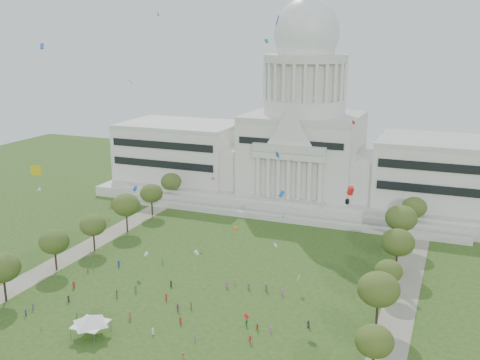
# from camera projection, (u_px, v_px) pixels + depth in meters

# --- Properties ---
(ground) EXTENTS (400.00, 400.00, 0.00)m
(ground) POSITION_uv_depth(u_px,v_px,m) (167.00, 328.00, 127.46)
(ground) COLOR #2B4B17
(ground) RESTS_ON ground
(capitol) EXTENTS (160.00, 64.50, 91.30)m
(capitol) POSITION_uv_depth(u_px,v_px,m) (303.00, 144.00, 224.13)
(capitol) COLOR #B7B5AC
(capitol) RESTS_ON ground
(path_left) EXTENTS (8.00, 160.00, 0.04)m
(path_left) POSITION_uv_depth(u_px,v_px,m) (76.00, 253.00, 171.55)
(path_left) COLOR gray
(path_left) RESTS_ON ground
(path_right) EXTENTS (8.00, 160.00, 0.04)m
(path_right) POSITION_uv_depth(u_px,v_px,m) (399.00, 307.00, 137.37)
(path_right) COLOR gray
(path_right) RESTS_ON ground
(row_tree_l_1) EXTENTS (8.86, 8.86, 12.59)m
(row_tree_l_1) POSITION_uv_depth(u_px,v_px,m) (3.00, 268.00, 138.24)
(row_tree_l_1) COLOR black
(row_tree_l_1) RESTS_ON ground
(row_tree_r_1) EXTENTS (7.58, 7.58, 10.78)m
(row_tree_r_1) POSITION_uv_depth(u_px,v_px,m) (374.00, 341.00, 107.50)
(row_tree_r_1) COLOR black
(row_tree_r_1) RESTS_ON ground
(row_tree_l_2) EXTENTS (8.42, 8.42, 11.97)m
(row_tree_l_2) POSITION_uv_depth(u_px,v_px,m) (54.00, 242.00, 156.94)
(row_tree_l_2) COLOR black
(row_tree_l_2) RESTS_ON ground
(row_tree_r_2) EXTENTS (9.55, 9.55, 13.58)m
(row_tree_r_2) POSITION_uv_depth(u_px,v_px,m) (379.00, 289.00, 125.01)
(row_tree_r_2) COLOR black
(row_tree_r_2) RESTS_ON ground
(row_tree_l_3) EXTENTS (8.12, 8.12, 11.55)m
(row_tree_l_3) POSITION_uv_depth(u_px,v_px,m) (93.00, 225.00, 171.63)
(row_tree_l_3) COLOR black
(row_tree_l_3) RESTS_ON ground
(row_tree_r_3) EXTENTS (7.01, 7.01, 9.98)m
(row_tree_r_3) POSITION_uv_depth(u_px,v_px,m) (389.00, 271.00, 140.92)
(row_tree_r_3) COLOR black
(row_tree_r_3) RESTS_ON ground
(row_tree_l_4) EXTENTS (9.29, 9.29, 13.21)m
(row_tree_l_4) POSITION_uv_depth(u_px,v_px,m) (126.00, 205.00, 187.99)
(row_tree_l_4) COLOR black
(row_tree_l_4) RESTS_ON ground
(row_tree_r_4) EXTENTS (9.19, 9.19, 13.06)m
(row_tree_r_4) POSITION_uv_depth(u_px,v_px,m) (398.00, 242.00, 154.24)
(row_tree_r_4) COLOR black
(row_tree_r_4) RESTS_ON ground
(row_tree_l_5) EXTENTS (8.33, 8.33, 11.85)m
(row_tree_l_5) POSITION_uv_depth(u_px,v_px,m) (151.00, 193.00, 205.37)
(row_tree_l_5) COLOR black
(row_tree_l_5) RESTS_ON ground
(row_tree_r_5) EXTENTS (9.82, 9.82, 13.96)m
(row_tree_r_5) POSITION_uv_depth(u_px,v_px,m) (401.00, 218.00, 172.67)
(row_tree_r_5) COLOR black
(row_tree_r_5) RESTS_ON ground
(row_tree_l_6) EXTENTS (8.19, 8.19, 11.64)m
(row_tree_l_6) POSITION_uv_depth(u_px,v_px,m) (171.00, 182.00, 222.32)
(row_tree_l_6) COLOR black
(row_tree_l_6) RESTS_ON ground
(row_tree_r_6) EXTENTS (8.42, 8.42, 11.97)m
(row_tree_r_6) POSITION_uv_depth(u_px,v_px,m) (414.00, 207.00, 188.30)
(row_tree_r_6) COLOR black
(row_tree_r_6) RESTS_ON ground
(event_tent) EXTENTS (9.47, 9.47, 5.17)m
(event_tent) POSITION_uv_depth(u_px,v_px,m) (90.00, 319.00, 123.24)
(event_tent) COLOR #4C4C4C
(event_tent) RESTS_ON ground
(person_0) EXTENTS (1.02, 0.86, 1.77)m
(person_0) POSITION_uv_depth(u_px,v_px,m) (308.00, 324.00, 127.43)
(person_0) COLOR #26262B
(person_0) RESTS_ON ground
(person_2) EXTENTS (0.91, 0.89, 1.63)m
(person_2) POSITION_uv_depth(u_px,v_px,m) (258.00, 327.00, 126.25)
(person_2) COLOR #B21E1E
(person_2) RESTS_ON ground
(person_3) EXTENTS (0.76, 1.08, 1.51)m
(person_3) POSITION_uv_depth(u_px,v_px,m) (195.00, 337.00, 122.31)
(person_3) COLOR #994C8C
(person_3) RESTS_ON ground
(person_4) EXTENTS (0.78, 1.08, 1.66)m
(person_4) POSITION_uv_depth(u_px,v_px,m) (191.00, 306.00, 136.28)
(person_4) COLOR olive
(person_4) RESTS_ON ground
(person_5) EXTENTS (1.77, 1.41, 1.80)m
(person_5) POSITION_uv_depth(u_px,v_px,m) (178.00, 307.00, 135.34)
(person_5) COLOR #994C8C
(person_5) RESTS_ON ground
(person_6) EXTENTS (0.58, 0.85, 1.70)m
(person_6) POSITION_uv_depth(u_px,v_px,m) (183.00, 356.00, 114.78)
(person_6) COLOR olive
(person_6) RESTS_ON ground
(person_7) EXTENTS (0.66, 0.67, 1.49)m
(person_7) POSITION_uv_depth(u_px,v_px,m) (96.00, 331.00, 124.57)
(person_7) COLOR #B21E1E
(person_7) RESTS_ON ground
(person_8) EXTENTS (1.04, 0.92, 1.83)m
(person_8) POSITION_uv_depth(u_px,v_px,m) (117.00, 293.00, 142.55)
(person_8) COLOR olive
(person_8) RESTS_ON ground
(person_9) EXTENTS (1.08, 1.25, 1.73)m
(person_9) POSITION_uv_depth(u_px,v_px,m) (250.00, 339.00, 121.13)
(person_9) COLOR #B21E1E
(person_9) RESTS_ON ground
(person_10) EXTENTS (0.78, 1.14, 1.78)m
(person_10) POSITION_uv_depth(u_px,v_px,m) (246.00, 323.00, 127.97)
(person_10) COLOR #33723F
(person_10) RESTS_ON ground
(distant_crowd) EXTENTS (64.86, 39.86, 1.92)m
(distant_crowd) POSITION_uv_depth(u_px,v_px,m) (152.00, 290.00, 144.58)
(distant_crowd) COLOR #4C4C51
(distant_crowd) RESTS_ON ground
(kite_swarm) EXTENTS (86.86, 98.95, 67.18)m
(kite_swarm) POSITION_uv_depth(u_px,v_px,m) (184.00, 201.00, 129.43)
(kite_swarm) COLOR red
(kite_swarm) RESTS_ON ground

